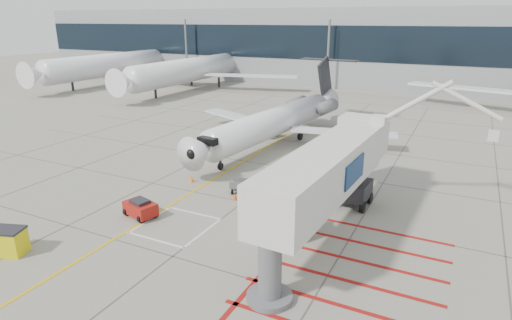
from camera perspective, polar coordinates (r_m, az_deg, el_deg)
The scene contains 13 objects.
ground_plane at distance 26.78m, azimuth -5.83°, elevation -8.72°, with size 260.00×260.00×0.00m, color gray.
regional_jet at distance 40.72m, azimuth 1.01°, elevation 6.61°, with size 23.37×29.47×7.72m, color silver, non-canonical shape.
jet_bridge at distance 23.75m, azimuth 9.02°, elevation -2.83°, with size 8.67×18.30×7.32m, color silver, non-canonical shape.
pushback_tug at distance 28.54m, azimuth -15.16°, elevation -6.16°, with size 2.11×1.32×1.23m, color #A61710, non-canonical shape.
spill_bin at distance 27.00m, azimuth -30.17°, elevation -9.33°, with size 1.71×1.14×1.48m, color yellow, non-canonical shape.
baggage_cart at distance 31.17m, azimuth -1.83°, elevation -3.54°, with size 1.67×1.05×1.05m, color #4F4F53, non-canonical shape.
ground_power_unit at distance 25.05m, azimuth 3.60°, elevation -7.98°, with size 2.65×1.55×2.10m, color silver, non-canonical shape.
cone_nose at distance 33.77m, azimuth -8.61°, elevation -2.47°, with size 0.38×0.38×0.52m, color orange.
cone_side at distance 30.23m, azimuth -2.85°, elevation -4.87°, with size 0.34×0.34×0.48m, color #E84D0C.
terminal_building at distance 90.19m, azimuth 25.40°, elevation 13.38°, with size 180.00×28.00×14.00m, color gray.
terminal_glass_band at distance 76.12m, azimuth 25.05°, elevation 13.57°, with size 180.00×0.10×6.00m, color black.
bg_aircraft_a at distance 91.36m, azimuth -17.49°, elevation 13.95°, with size 38.58×42.86×12.86m, color silver, non-canonical shape.
bg_aircraft_b at distance 80.04m, azimuth -7.79°, elevation 13.89°, with size 36.92×41.03×12.31m, color silver, non-canonical shape.
Camera 1 is at (13.04, -19.99, 12.15)m, focal length 30.00 mm.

